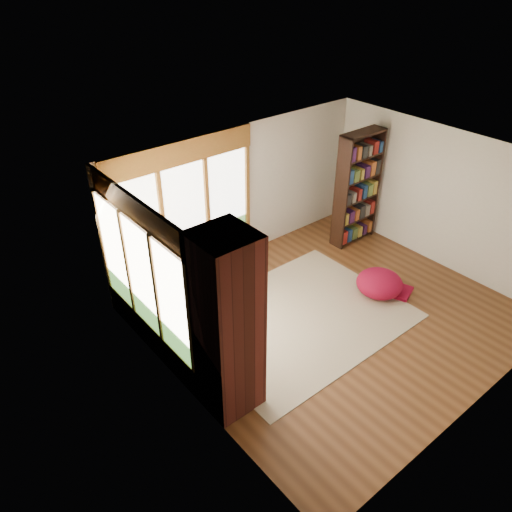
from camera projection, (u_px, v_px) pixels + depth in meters
floor at (333, 315)px, 8.31m from camera, size 5.50×5.50×0.00m
ceiling at (348, 169)px, 6.91m from camera, size 5.50×5.50×0.00m
wall_back at (240, 194)px, 9.24m from camera, size 5.50×0.04×2.60m
wall_front at (494, 334)px, 5.98m from camera, size 5.50×0.04×2.60m
wall_left at (187, 323)px, 6.14m from camera, size 0.04×5.00×2.60m
wall_right at (443, 199)px, 9.08m from camera, size 0.04×5.00×2.60m
windows_back at (186, 211)px, 8.56m from camera, size 2.82×0.10×1.90m
windows_left at (142, 276)px, 6.92m from camera, size 0.10×2.62×1.90m
roller_blind at (113, 227)px, 7.26m from camera, size 0.03×0.72×0.90m
brick_chimney at (227, 326)px, 6.10m from camera, size 0.70×0.70×2.60m
sectional_sofa at (177, 298)px, 8.21m from camera, size 2.20×2.20×0.80m
area_rug at (298, 318)px, 8.23m from camera, size 3.50×2.68×0.01m
bookshelf at (357, 188)px, 9.80m from camera, size 0.98×0.33×2.30m
pouf at (380, 283)px, 8.70m from camera, size 0.83×0.83×0.44m
dog_tan at (170, 262)px, 8.19m from camera, size 1.12×1.01×0.54m
dog_brindle at (174, 294)px, 7.61m from camera, size 0.48×0.73×0.38m
throw_pillows at (171, 269)px, 8.08m from camera, size 1.98×1.68×0.45m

